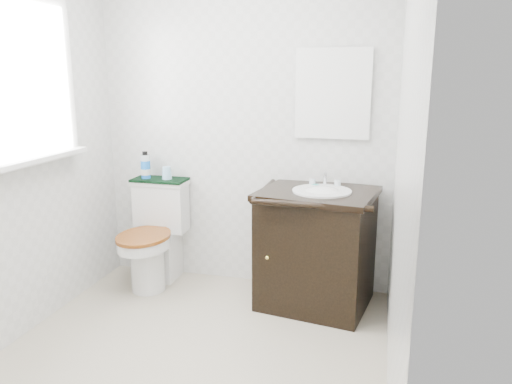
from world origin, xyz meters
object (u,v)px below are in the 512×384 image
at_px(mouthwash_bottle, 145,166).
at_px(cup, 167,173).
at_px(trash_bin, 299,270).
at_px(vanity, 317,245).
at_px(toilet, 156,240).

relative_size(mouthwash_bottle, cup, 2.17).
relative_size(trash_bin, mouthwash_bottle, 1.48).
bearing_deg(trash_bin, cup, -179.33).
height_order(vanity, trash_bin, vanity).
bearing_deg(cup, trash_bin, 0.67).
bearing_deg(mouthwash_bottle, cup, 2.69).
bearing_deg(cup, toilet, -117.45).
height_order(toilet, mouthwash_bottle, mouthwash_bottle).
height_order(trash_bin, mouthwash_bottle, mouthwash_bottle).
height_order(mouthwash_bottle, cup, mouthwash_bottle).
bearing_deg(trash_bin, toilet, -173.14).
xyz_separation_m(vanity, mouthwash_bottle, (-1.35, 0.18, 0.46)).
bearing_deg(toilet, mouthwash_bottle, 134.46).
bearing_deg(cup, vanity, -8.87).
xyz_separation_m(toilet, cup, (0.06, 0.12, 0.50)).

